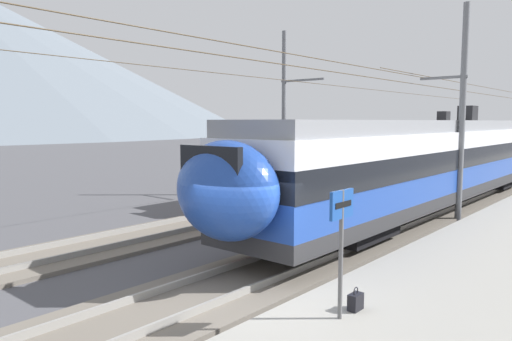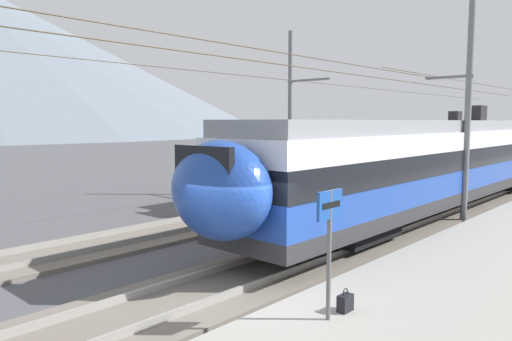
% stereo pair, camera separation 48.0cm
% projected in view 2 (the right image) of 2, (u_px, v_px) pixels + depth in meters
% --- Properties ---
extents(ground_plane, '(400.00, 400.00, 0.00)m').
position_uv_depth(ground_plane, '(244.00, 308.00, 9.85)').
color(ground_plane, '#4C4C51').
extents(track_near, '(120.00, 3.00, 0.28)m').
position_uv_depth(track_near, '(207.00, 291.00, 10.60)').
color(track_near, '#6B6359').
rests_on(track_near, ground).
extents(track_far, '(120.00, 3.00, 0.28)m').
position_uv_depth(track_far, '(85.00, 248.00, 14.23)').
color(track_far, '#6B6359').
rests_on(track_far, ground).
extents(train_near_platform, '(26.26, 2.94, 4.27)m').
position_uv_depth(train_near_platform, '(439.00, 160.00, 19.78)').
color(train_near_platform, '#2D2D30').
rests_on(train_near_platform, track_near).
extents(train_far_track, '(33.95, 2.92, 4.27)m').
position_uv_depth(train_far_track, '(423.00, 145.00, 31.53)').
color(train_far_track, '#2D2D30').
rests_on(train_far_track, track_far).
extents(catenary_mast_mid, '(43.35, 1.79, 8.15)m').
position_uv_depth(catenary_mast_mid, '(465.00, 111.00, 17.74)').
color(catenary_mast_mid, slate).
rests_on(catenary_mast_mid, ground).
extents(catenary_mast_far_side, '(43.35, 2.54, 8.35)m').
position_uv_depth(catenary_mast_far_side, '(293.00, 111.00, 24.43)').
color(catenary_mast_far_side, slate).
rests_on(catenary_mast_far_side, ground).
extents(platform_sign, '(0.70, 0.08, 2.31)m').
position_uv_depth(platform_sign, '(329.00, 226.00, 8.33)').
color(platform_sign, '#59595B').
rests_on(platform_sign, platform_slab).
extents(handbag_near_sign, '(0.32, 0.18, 0.44)m').
position_uv_depth(handbag_near_sign, '(345.00, 303.00, 8.86)').
color(handbag_near_sign, black).
rests_on(handbag_near_sign, platform_slab).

